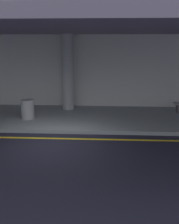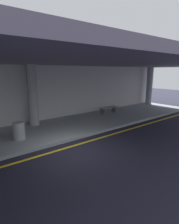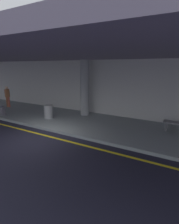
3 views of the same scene
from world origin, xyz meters
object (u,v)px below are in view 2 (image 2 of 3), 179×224
support_column_left_mid (33,96)px  trash_bin_steel (19,131)px  bench_metal (108,109)px  support_column_center (149,86)px

support_column_left_mid → trash_bin_steel: bearing=-129.1°
support_column_left_mid → trash_bin_steel: support_column_left_mid is taller
support_column_left_mid → bench_metal: support_column_left_mid is taller
bench_metal → trash_bin_steel: 7.60m
support_column_center → support_column_left_mid: bearing=180.0°
support_column_center → bench_metal: (-6.08, -0.46, -1.47)m
trash_bin_steel → support_column_left_mid: bearing=50.9°
support_column_left_mid → bench_metal: 6.11m
support_column_center → trash_bin_steel: support_column_center is taller
support_column_center → trash_bin_steel: (-13.55, -1.90, -1.40)m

